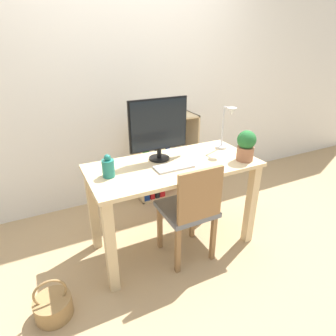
# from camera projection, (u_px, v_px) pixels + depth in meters

# --- Properties ---
(ground_plane) EXTENTS (10.00, 10.00, 0.00)m
(ground_plane) POSITION_uv_depth(u_px,v_px,m) (173.00, 242.00, 2.54)
(ground_plane) COLOR tan
(wall_back) EXTENTS (8.00, 0.05, 2.60)m
(wall_back) POSITION_uv_depth(u_px,v_px,m) (127.00, 80.00, 2.83)
(wall_back) COLOR silver
(wall_back) RESTS_ON ground_plane
(desk) EXTENTS (1.35, 0.63, 0.78)m
(desk) POSITION_uv_depth(u_px,v_px,m) (173.00, 181.00, 2.28)
(desk) COLOR #D8BC8C
(desk) RESTS_ON ground_plane
(monitor) EXTENTS (0.49, 0.17, 0.49)m
(monitor) POSITION_uv_depth(u_px,v_px,m) (159.00, 127.00, 2.18)
(monitor) COLOR black
(monitor) RESTS_ON desk
(keyboard) EXTENTS (0.30, 0.13, 0.02)m
(keyboard) POSITION_uv_depth(u_px,v_px,m) (174.00, 167.00, 2.14)
(keyboard) COLOR #B2B2B7
(keyboard) RESTS_ON desk
(vase) EXTENTS (0.09, 0.09, 0.17)m
(vase) POSITION_uv_depth(u_px,v_px,m) (108.00, 167.00, 1.98)
(vase) COLOR #1E7266
(vase) RESTS_ON desk
(desk_lamp) EXTENTS (0.10, 0.19, 0.38)m
(desk_lamp) POSITION_uv_depth(u_px,v_px,m) (227.00, 124.00, 2.39)
(desk_lamp) COLOR #B7B7BC
(desk_lamp) RESTS_ON desk
(potted_plant) EXTENTS (0.15, 0.15, 0.25)m
(potted_plant) POSITION_uv_depth(u_px,v_px,m) (246.00, 145.00, 2.23)
(potted_plant) COLOR #9E6647
(potted_plant) RESTS_ON desk
(chair) EXTENTS (0.40, 0.40, 0.86)m
(chair) POSITION_uv_depth(u_px,v_px,m) (190.00, 209.00, 2.17)
(chair) COLOR slate
(chair) RESTS_ON ground_plane
(bookshelf) EXTENTS (0.70, 0.28, 0.92)m
(bookshelf) POSITION_uv_depth(u_px,v_px,m) (157.00, 160.00, 3.14)
(bookshelf) COLOR #D8BC8C
(bookshelf) RESTS_ON ground_plane
(basket) EXTENTS (0.24, 0.24, 0.30)m
(basket) POSITION_uv_depth(u_px,v_px,m) (53.00, 306.00, 1.84)
(basket) COLOR #997547
(basket) RESTS_ON ground_plane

